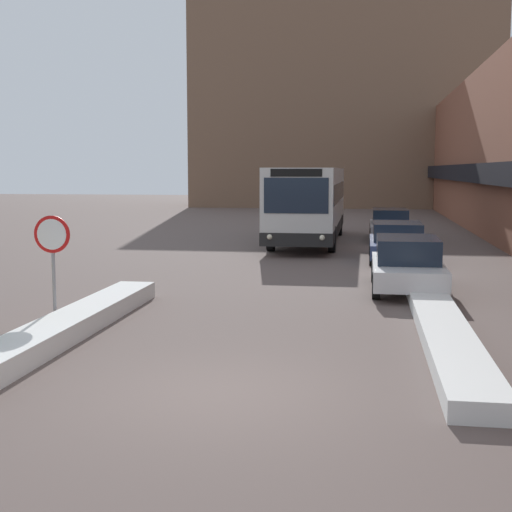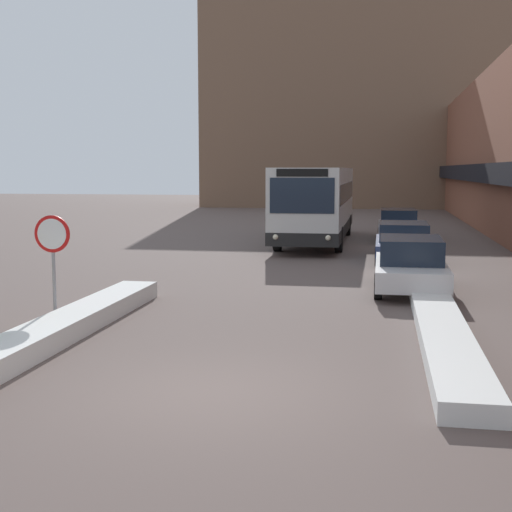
% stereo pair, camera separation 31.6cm
% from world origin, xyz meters
% --- Properties ---
extents(ground_plane, '(160.00, 160.00, 0.00)m').
position_xyz_m(ground_plane, '(0.00, 0.00, 0.00)').
color(ground_plane, brown).
extents(building_backdrop_far, '(26.00, 8.00, 17.35)m').
position_xyz_m(building_backdrop_far, '(0.00, 53.88, 8.67)').
color(building_backdrop_far, brown).
rests_on(building_backdrop_far, ground_plane).
extents(snow_bank_left, '(0.90, 10.01, 0.39)m').
position_xyz_m(snow_bank_left, '(-3.60, 2.47, 0.19)').
color(snow_bank_left, silver).
rests_on(snow_bank_left, ground_plane).
extents(snow_bank_right, '(0.90, 9.62, 0.32)m').
position_xyz_m(snow_bank_right, '(3.60, 4.04, 0.16)').
color(snow_bank_right, silver).
rests_on(snow_bank_right, ground_plane).
extents(city_bus, '(2.69, 12.05, 3.28)m').
position_xyz_m(city_bus, '(-0.40, 21.81, 1.77)').
color(city_bus, silver).
rests_on(city_bus, ground_plane).
extents(parked_car_front, '(1.85, 4.42, 1.42)m').
position_xyz_m(parked_car_front, '(3.20, 9.49, 0.72)').
color(parked_car_front, silver).
rests_on(parked_car_front, ground_plane).
extents(parked_car_middle, '(1.94, 4.63, 1.36)m').
position_xyz_m(parked_car_middle, '(3.20, 15.87, 0.69)').
color(parked_car_middle, navy).
rests_on(parked_car_middle, ground_plane).
extents(parked_car_back, '(1.83, 4.84, 1.41)m').
position_xyz_m(parked_car_back, '(3.20, 23.63, 0.72)').
color(parked_car_back, '#B7B7BC').
rests_on(parked_car_back, ground_plane).
extents(stop_sign, '(0.76, 0.08, 2.29)m').
position_xyz_m(stop_sign, '(-4.17, 3.84, 1.66)').
color(stop_sign, gray).
rests_on(stop_sign, ground_plane).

